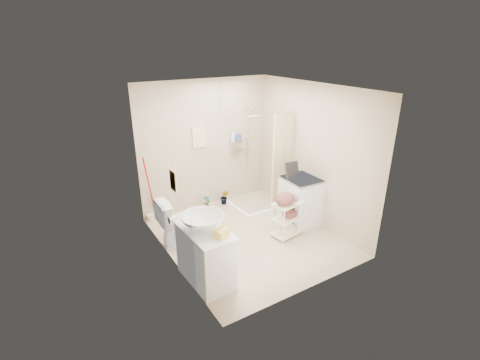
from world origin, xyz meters
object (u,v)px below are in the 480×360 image
object	(u,v)px
toilet	(182,220)
vanity	(206,255)
washing_machine	(301,201)
laundry_rack	(288,215)

from	to	relation	value
toilet	vanity	bearing A→B (deg)	175.14
washing_machine	laundry_rack	size ratio (longest dim) A/B	1.18
washing_machine	laundry_rack	xyz separation A→B (m)	(-0.50, -0.23, -0.07)
laundry_rack	washing_machine	bearing A→B (deg)	15.92
vanity	laundry_rack	distance (m)	1.84
toilet	laundry_rack	world-z (taller)	toilet
toilet	washing_machine	distance (m)	2.24
toilet	washing_machine	xyz separation A→B (m)	(2.18, -0.52, 0.04)
toilet	laundry_rack	bearing A→B (deg)	-112.91
toilet	laundry_rack	size ratio (longest dim) A/B	1.09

